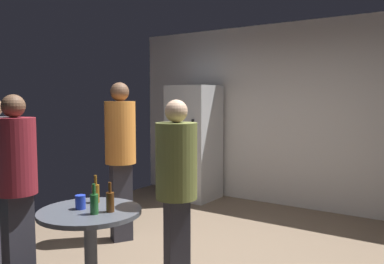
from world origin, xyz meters
name	(u,v)px	position (x,y,z in m)	size (l,w,h in m)	color
wall_back	(290,115)	(0.00, 2.63, 1.35)	(5.32, 0.06, 2.70)	silver
refrigerator	(194,142)	(-1.42, 2.20, 0.90)	(0.70, 0.68, 1.80)	silver
foreground_table	(90,223)	(-0.26, -0.98, 0.63)	(0.80, 0.80, 0.73)	#4C515B
beer_bottle_amber	(96,193)	(-0.39, -0.80, 0.82)	(0.06, 0.06, 0.23)	#8C5919
beer_bottle_brown	(110,201)	(-0.09, -0.93, 0.82)	(0.06, 0.06, 0.23)	#593314
beer_bottle_green	(94,203)	(-0.14, -1.04, 0.82)	(0.06, 0.06, 0.23)	#26662D
plastic_cup_blue	(80,202)	(-0.34, -1.00, 0.79)	(0.08, 0.08, 0.11)	blue
person_in_maroon_shirt	(16,176)	(-0.94, -1.16, 0.95)	(0.39, 0.39, 1.63)	#2D2D38
person_in_orange_shirt	(120,148)	(-1.04, 0.16, 1.04)	(0.46, 0.46, 1.78)	#2D2D38
person_in_olive_shirt	(176,181)	(0.20, -0.47, 0.93)	(0.48, 0.48, 1.59)	#2D2D38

